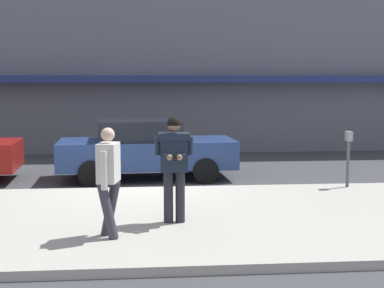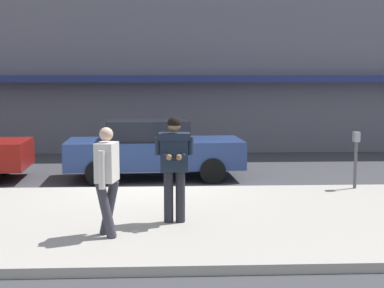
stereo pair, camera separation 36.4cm
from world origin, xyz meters
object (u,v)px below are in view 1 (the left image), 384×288
at_px(parked_sedan_mid, 145,149).
at_px(pedestrian_in_light_coat, 109,175).
at_px(man_texting_on_phone, 174,158).
at_px(parking_meter, 348,151).

bearing_deg(parked_sedan_mid, pedestrian_in_light_coat, -95.66).
relative_size(man_texting_on_phone, pedestrian_in_light_coat, 1.06).
height_order(man_texting_on_phone, parking_meter, man_texting_on_phone).
bearing_deg(man_texting_on_phone, parking_meter, 33.64).
xyz_separation_m(parked_sedan_mid, parking_meter, (4.56, -2.19, 0.18)).
distance_m(parked_sedan_mid, man_texting_on_phone, 4.95).
bearing_deg(parking_meter, parked_sedan_mid, 154.39).
relative_size(parked_sedan_mid, pedestrian_in_light_coat, 2.70).
height_order(pedestrian_in_light_coat, parking_meter, pedestrian_in_light_coat).
relative_size(pedestrian_in_light_coat, parking_meter, 1.34).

